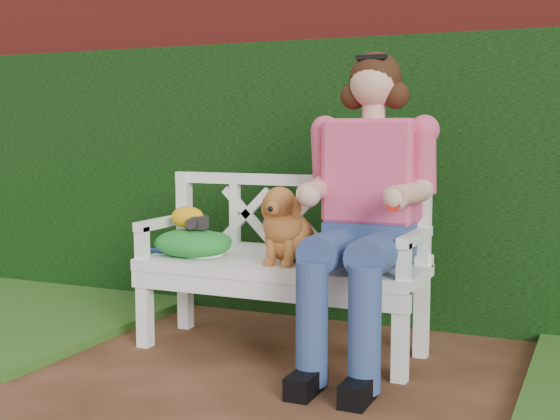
% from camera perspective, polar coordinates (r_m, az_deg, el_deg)
% --- Properties ---
extents(ground, '(60.00, 60.00, 0.00)m').
position_cam_1_polar(ground, '(3.21, -4.04, -15.09)').
color(ground, '#3A1E10').
extents(brick_wall, '(10.00, 0.30, 2.20)m').
position_cam_1_polar(brick_wall, '(4.76, 6.64, 5.35)').
color(brick_wall, maroon).
rests_on(brick_wall, ground).
extents(ivy_hedge, '(10.00, 0.18, 1.70)m').
position_cam_1_polar(ivy_hedge, '(4.56, 5.78, 2.18)').
color(ivy_hedge, '#174911').
rests_on(ivy_hedge, ground).
extents(garden_bench, '(1.62, 0.73, 0.48)m').
position_cam_1_polar(garden_bench, '(3.95, 0.00, -7.38)').
color(garden_bench, white).
rests_on(garden_bench, ground).
extents(seated_woman, '(0.97, 1.08, 1.59)m').
position_cam_1_polar(seated_woman, '(3.67, 6.80, 0.31)').
color(seated_woman, '#D13940').
rests_on(seated_woman, ground).
extents(dog, '(0.29, 0.38, 0.41)m').
position_cam_1_polar(dog, '(3.84, 0.56, -1.05)').
color(dog, '#B16733').
rests_on(dog, garden_bench).
extents(tennis_racket, '(0.56, 0.30, 0.03)m').
position_cam_1_polar(tennis_racket, '(4.11, -6.49, -3.29)').
color(tennis_racket, white).
rests_on(tennis_racket, garden_bench).
extents(green_bag, '(0.47, 0.38, 0.15)m').
position_cam_1_polar(green_bag, '(4.08, -6.69, -2.47)').
color(green_bag, '#348B2F').
rests_on(green_bag, garden_bench).
extents(camera_item, '(0.12, 0.10, 0.07)m').
position_cam_1_polar(camera_item, '(4.05, -6.33, -0.94)').
color(camera_item, black).
rests_on(camera_item, green_bag).
extents(baseball_glove, '(0.20, 0.15, 0.12)m').
position_cam_1_polar(baseball_glove, '(4.09, -7.06, -0.55)').
color(baseball_glove, '#EEA010').
rests_on(baseball_glove, green_bag).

